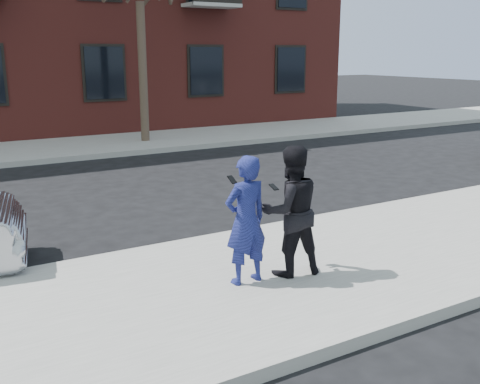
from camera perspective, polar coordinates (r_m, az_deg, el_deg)
ground at (r=6.70m, az=-11.13°, el=-11.74°), size 100.00×100.00×0.00m
near_sidewalk at (r=6.45m, az=-10.40°, el=-12.01°), size 50.00×3.50×0.15m
near_curb at (r=8.04m, az=-14.94°, el=-6.90°), size 50.00×0.10×0.15m
far_curb at (r=15.56m, az=-23.04°, el=2.53°), size 50.00×0.10×0.15m
man_hoodie at (r=6.69m, az=0.61°, el=-2.88°), size 0.60×0.49×1.57m
man_peacoat at (r=6.97m, az=5.15°, el=-1.93°), size 0.89×0.75×1.64m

